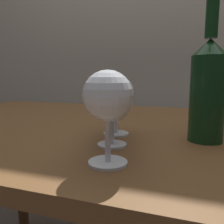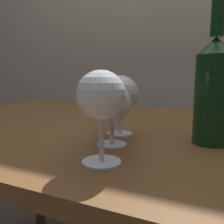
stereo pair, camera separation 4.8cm
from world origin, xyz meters
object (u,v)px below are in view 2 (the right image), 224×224
Objects in this scene: wine_glass_white at (112,104)px; wine_glass_chardonnay at (120,94)px; wine_bottle at (213,88)px; wine_glass_cabernet at (101,98)px.

wine_glass_chardonnay reaches higher than wine_glass_white.
wine_bottle reaches higher than wine_glass_white.
wine_glass_white is 0.21m from wine_bottle.
wine_glass_cabernet reaches higher than wine_glass_white.
wine_glass_white is 0.09m from wine_glass_chardonnay.
wine_glass_white is at bearing -77.39° from wine_glass_chardonnay.
wine_bottle is (0.18, 0.10, 0.03)m from wine_glass_white.
wine_glass_cabernet is at bearing -74.97° from wine_glass_white.
wine_glass_chardonnay is at bearing 103.88° from wine_glass_cabernet.
wine_glass_white is 0.89× the size of wine_glass_chardonnay.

